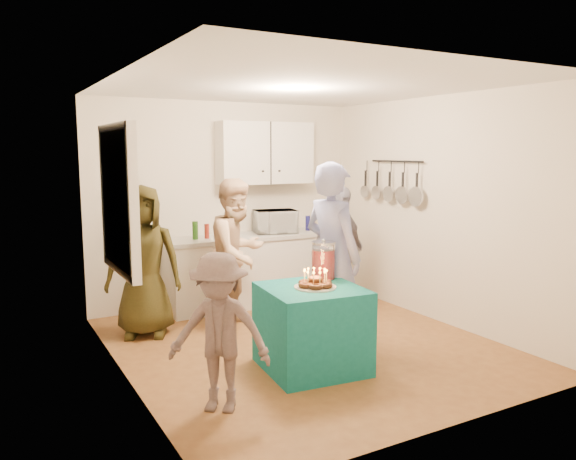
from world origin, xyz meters
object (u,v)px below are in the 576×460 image
microwave (275,221)px  man_birthday (332,256)px  party_table (312,328)px  woman_back_left (143,261)px  woman_back_right (338,251)px  counter (251,271)px  child_near_left (219,333)px  woman_back_center (238,253)px  punch_jar (323,261)px

microwave → man_birthday: (-0.35, -1.87, -0.12)m
party_table → woman_back_left: woman_back_left is taller
microwave → woman_back_right: 1.06m
counter → child_near_left: size_ratio=1.79×
party_table → woman_back_center: (-0.06, 1.50, 0.46)m
punch_jar → counter: bearing=84.7°
woman_back_left → man_birthday: bearing=-17.3°
woman_back_left → child_near_left: bearing=-66.9°
woman_back_right → child_near_left: size_ratio=1.28×
counter → microwave: (0.36, 0.00, 0.63)m
microwave → woman_back_center: (-0.89, -0.77, -0.22)m
counter → woman_back_center: size_ratio=1.31×
woman_back_center → child_near_left: (-0.99, -1.87, -0.22)m
woman_back_right → child_near_left: (-2.22, -1.68, -0.17)m
party_table → man_birthday: size_ratio=0.45×
counter → man_birthday: bearing=-89.6°
woman_back_right → counter: bearing=108.2°
counter → party_table: 2.32m
punch_jar → woman_back_center: 1.30m
party_table → punch_jar: size_ratio=2.50×
counter → woman_back_left: 1.69m
counter → woman_back_left: size_ratio=1.35×
counter → woman_back_left: bearing=-159.2°
party_table → woman_back_right: size_ratio=0.54×
child_near_left → counter: bearing=98.9°
counter → microwave: bearing=0.0°
counter → woman_back_center: (-0.53, -0.77, 0.41)m
man_birthday → woman_back_left: size_ratio=1.15×
counter → microwave: microwave is taller
counter → punch_jar: 2.09m
woman_back_left → woman_back_right: 2.28m
microwave → child_near_left: size_ratio=0.44×
microwave → woman_back_left: woman_back_left is taller
microwave → woman_back_right: (0.35, -0.96, -0.27)m
punch_jar → woman_back_center: woman_back_center is taller
counter → man_birthday: 1.94m
man_birthday → child_near_left: man_birthday is taller
party_table → child_near_left: size_ratio=0.69×
woman_back_left → microwave: bearing=39.5°
punch_jar → woman_back_left: bearing=133.2°
counter → man_birthday: (0.01, -1.87, 0.51)m
woman_back_center → woman_back_right: size_ratio=1.07×
woman_back_left → woman_back_center: bearing=12.1°
microwave → party_table: 2.51m
punch_jar → woman_back_right: 1.40m
woman_back_right → child_near_left: woman_back_right is taller
woman_back_left → child_near_left: (0.02, -2.05, -0.20)m
woman_back_right → man_birthday: bearing=-145.4°
punch_jar → man_birthday: man_birthday is taller
party_table → woman_back_right: woman_back_right is taller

